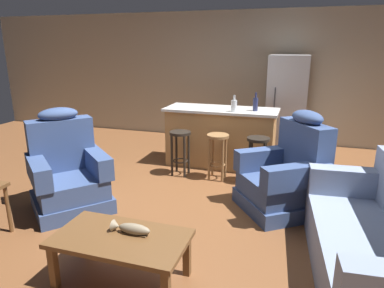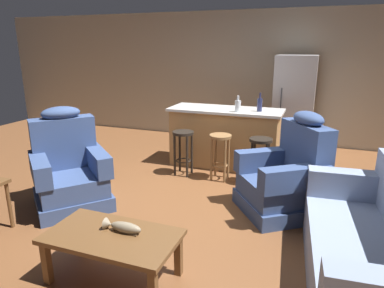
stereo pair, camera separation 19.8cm
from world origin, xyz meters
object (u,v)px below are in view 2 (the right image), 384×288
at_px(coffee_table, 112,240).
at_px(fish_figurine, 122,227).
at_px(bottle_tall_green, 260,104).
at_px(bar_stool_left, 183,145).
at_px(refrigerator, 294,105).
at_px(bar_stool_right, 260,153).
at_px(couch, 374,251).
at_px(recliner_near_island, 286,178).
at_px(recliner_near_lamp, 69,172).
at_px(bottle_short_amber, 238,106).
at_px(kitchen_island, 225,137).
at_px(bar_stool_middle, 220,149).

distance_m(coffee_table, fish_figurine, 0.13).
bearing_deg(bottle_tall_green, bar_stool_left, -150.33).
relative_size(bar_stool_left, refrigerator, 0.39).
xyz_separation_m(bar_stool_left, bottle_tall_green, (1.02, 0.58, 0.59)).
distance_m(fish_figurine, bar_stool_right, 2.54).
bearing_deg(couch, bar_stool_left, -42.98).
xyz_separation_m(recliner_near_island, bar_stool_right, (-0.43, 0.71, 0.05)).
bearing_deg(recliner_near_island, coffee_table, 19.88).
relative_size(coffee_table, couch, 0.56).
bearing_deg(recliner_near_lamp, fish_figurine, 4.99).
distance_m(bar_stool_left, bottle_short_amber, 1.01).
bearing_deg(bottle_tall_green, kitchen_island, 175.07).
height_order(bar_stool_left, bar_stool_right, same).
height_order(coffee_table, refrigerator, refrigerator).
height_order(couch, recliner_near_lamp, recliner_near_lamp).
bearing_deg(fish_figurine, bottle_short_amber, 84.15).
relative_size(refrigerator, bottle_tall_green, 6.18).
height_order(kitchen_island, bar_stool_left, kitchen_island).
bearing_deg(bottle_short_amber, kitchen_island, 139.18).
distance_m(recliner_near_lamp, recliner_near_island, 2.63).
xyz_separation_m(kitchen_island, bar_stool_left, (-0.48, -0.63, -0.01)).
bearing_deg(coffee_table, kitchen_island, 88.01).
distance_m(couch, bottle_short_amber, 2.92).
distance_m(coffee_table, refrigerator, 4.49).
distance_m(refrigerator, bottle_short_amber, 1.59).
relative_size(couch, bar_stool_middle, 2.89).
height_order(recliner_near_lamp, bar_stool_middle, recliner_near_lamp).
distance_m(recliner_near_lamp, bar_stool_right, 2.54).
relative_size(recliner_near_lamp, recliner_near_island, 1.00).
relative_size(kitchen_island, refrigerator, 1.02).
distance_m(fish_figurine, refrigerator, 4.40).
bearing_deg(kitchen_island, fish_figurine, -90.93).
bearing_deg(fish_figurine, bottle_tall_green, 78.89).
xyz_separation_m(recliner_near_island, bar_stool_left, (-1.59, 0.71, 0.05)).
bearing_deg(bar_stool_middle, coffee_table, -94.79).
xyz_separation_m(bar_stool_middle, bar_stool_right, (0.58, 0.00, 0.00)).
xyz_separation_m(bar_stool_left, bottle_short_amber, (0.72, 0.42, 0.57)).
relative_size(recliner_near_island, bar_stool_middle, 1.76).
bearing_deg(coffee_table, recliner_near_island, 55.72).
bearing_deg(refrigerator, recliner_near_island, -86.49).
height_order(bar_stool_right, bottle_tall_green, bottle_tall_green).
distance_m(bar_stool_middle, bottle_tall_green, 0.94).
distance_m(couch, recliner_near_island, 1.41).
bearing_deg(bar_stool_left, coffee_table, -81.55).
relative_size(recliner_near_island, kitchen_island, 0.67).
height_order(coffee_table, bottle_tall_green, bottle_tall_green).
xyz_separation_m(coffee_table, bar_stool_left, (-0.37, 2.50, 0.11)).
bearing_deg(bar_stool_left, recliner_near_island, -24.03).
bearing_deg(bar_stool_right, fish_figurine, -106.74).
bearing_deg(bar_stool_middle, bar_stool_right, 0.00).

